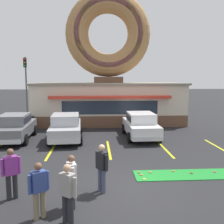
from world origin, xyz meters
name	(u,v)px	position (x,y,z in m)	size (l,w,h in m)	color
ground_plane	(124,189)	(0.00, 0.00, 0.00)	(160.00, 160.00, 0.00)	#232326
donut_shop_building	(108,78)	(0.14, 13.94, 3.74)	(12.30, 6.75, 10.96)	brown
putting_mat	(193,175)	(2.84, 1.10, 0.01)	(4.63, 1.13, 0.03)	#1E842D
mini_donut_near_left	(150,172)	(1.19, 1.37, 0.05)	(0.13, 0.13, 0.04)	#D17F47
mini_donut_mid_left	(139,172)	(0.74, 1.38, 0.05)	(0.13, 0.13, 0.04)	#A5724C
mini_donut_mid_centre	(173,171)	(2.14, 1.45, 0.05)	(0.13, 0.13, 0.04)	#D17F47
mini_donut_mid_right	(192,173)	(2.80, 1.19, 0.05)	(0.13, 0.13, 0.04)	brown
mini_donut_far_left	(141,175)	(0.78, 1.11, 0.05)	(0.13, 0.13, 0.04)	#D17F47
mini_donut_far_centre	(144,179)	(0.82, 0.68, 0.05)	(0.13, 0.13, 0.04)	#E5C666
mini_donut_far_right	(215,172)	(3.78, 1.26, 0.05)	(0.13, 0.13, 0.04)	#D8667F
golf_ball	(184,175)	(2.42, 1.02, 0.05)	(0.04, 0.04, 0.04)	white
car_grey	(15,126)	(-5.83, 7.41, 0.87)	(2.10, 4.62, 1.60)	slate
car_white	(141,124)	(1.87, 7.61, 0.87)	(2.03, 4.59, 1.60)	silver
car_silver	(66,126)	(-2.77, 7.27, 0.87)	(2.17, 4.65, 1.60)	#B2B5BA
pedestrian_blue_sweater_man	(39,188)	(-2.48, -1.75, 0.85)	(0.50, 0.42, 1.55)	#7F7056
pedestrian_hooded_kid	(72,179)	(-1.67, -1.22, 0.87)	(0.33, 0.58, 1.58)	#232328
pedestrian_clipboard_woman	(11,171)	(-3.58, -0.54, 0.89)	(0.54, 0.39, 1.62)	#232328
pedestrian_beanie_man	(68,191)	(-1.69, -2.07, 0.88)	(0.49, 0.42, 1.61)	#232328
pedestrian_crossing_woman	(102,166)	(-0.77, -0.20, 0.89)	(0.41, 0.51, 1.61)	#474C66
trash_bin	(30,123)	(-5.74, 10.76, 0.50)	(0.57, 0.57, 0.97)	#232833
traffic_light_pole	(26,78)	(-7.82, 18.07, 3.71)	(0.28, 0.47, 5.80)	#595B60
parking_stripe_left	(52,150)	(-3.27, 5.00, 0.00)	(0.12, 3.60, 0.01)	yellow
parking_stripe_mid_left	(109,149)	(-0.27, 5.00, 0.00)	(0.12, 3.60, 0.01)	yellow
parking_stripe_centre	(164,148)	(2.73, 5.00, 0.00)	(0.12, 3.60, 0.01)	yellow
parking_stripe_mid_right	(219,147)	(5.73, 5.00, 0.00)	(0.12, 3.60, 0.01)	yellow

